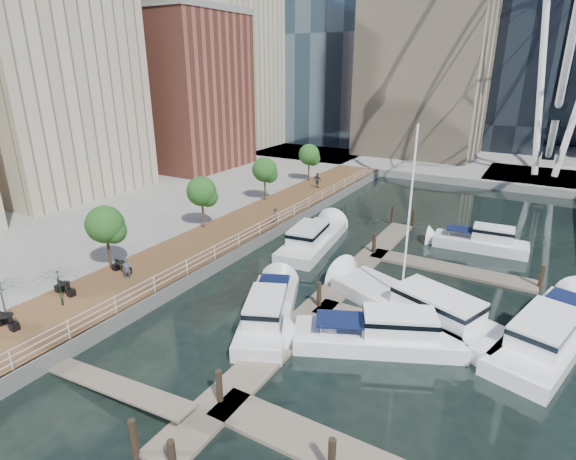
% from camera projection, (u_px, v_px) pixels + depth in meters
% --- Properties ---
extents(ground, '(520.00, 520.00, 0.00)m').
position_uv_depth(ground, '(199.00, 360.00, 23.45)').
color(ground, black).
rests_on(ground, ground).
extents(boardwalk, '(6.00, 60.00, 1.00)m').
position_uv_depth(boardwalk, '(233.00, 234.00, 39.71)').
color(boardwalk, brown).
rests_on(boardwalk, ground).
extents(seawall, '(0.25, 60.00, 1.00)m').
position_uv_depth(seawall, '(261.00, 240.00, 38.29)').
color(seawall, '#595954').
rests_on(seawall, ground).
extents(land_inland, '(48.00, 90.00, 1.00)m').
position_uv_depth(land_inland, '(47.00, 193.00, 52.47)').
color(land_inland, gray).
rests_on(land_inland, ground).
extents(land_far, '(200.00, 114.00, 1.00)m').
position_uv_depth(land_far, '(485.00, 129.00, 106.12)').
color(land_far, gray).
rests_on(land_far, ground).
extents(pier, '(14.00, 12.00, 1.00)m').
position_uv_depth(pier, '(543.00, 180.00, 58.89)').
color(pier, gray).
rests_on(pier, ground).
extents(railing, '(0.10, 60.00, 1.05)m').
position_uv_depth(railing, '(260.00, 229.00, 37.99)').
color(railing, white).
rests_on(railing, boardwalk).
extents(floating_docks, '(16.00, 34.00, 2.60)m').
position_uv_depth(floating_docks, '(405.00, 307.00, 27.62)').
color(floating_docks, '#6D6051').
rests_on(floating_docks, ground).
extents(midrise_condos, '(19.00, 67.00, 28.00)m').
position_uv_depth(midrise_condos, '(128.00, 75.00, 56.50)').
color(midrise_condos, '#BCAD8E').
rests_on(midrise_condos, ground).
extents(street_trees, '(2.60, 42.60, 4.60)m').
position_uv_depth(street_trees, '(202.00, 192.00, 38.74)').
color(street_trees, '#3F2B1C').
rests_on(street_trees, ground).
extents(cafe_tables, '(2.50, 13.70, 0.74)m').
position_uv_depth(cafe_tables, '(38.00, 304.00, 26.27)').
color(cafe_tables, black).
rests_on(cafe_tables, ground).
extents(yacht_foreground, '(10.18, 6.58, 2.15)m').
position_uv_depth(yacht_foreground, '(377.00, 346.00, 24.62)').
color(yacht_foreground, white).
rests_on(yacht_foreground, ground).
extents(pedestrian_near, '(0.62, 0.64, 1.48)m').
position_uv_depth(pedestrian_near, '(127.00, 269.00, 29.90)').
color(pedestrian_near, '#43495A').
rests_on(pedestrian_near, boardwalk).
extents(pedestrian_mid, '(0.61, 0.77, 1.53)m').
position_uv_depth(pedestrian_mid, '(275.00, 215.00, 40.62)').
color(pedestrian_mid, gray).
rests_on(pedestrian_mid, boardwalk).
extents(pedestrian_far, '(1.12, 0.59, 1.82)m').
position_uv_depth(pedestrian_far, '(317.00, 180.00, 52.53)').
color(pedestrian_far, '#343B41').
rests_on(pedestrian_far, boardwalk).
extents(moored_yachts, '(23.25, 36.11, 11.50)m').
position_uv_depth(moored_yachts, '(406.00, 314.00, 27.79)').
color(moored_yachts, white).
rests_on(moored_yachts, ground).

